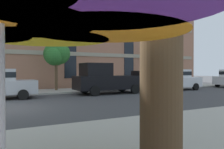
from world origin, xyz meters
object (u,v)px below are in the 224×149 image
object	(u,v)px
street_tree_right	(169,51)
sedan_white	(176,79)
pickup_black	(107,80)
street_tree_middle	(57,54)

from	to	relation	value
street_tree_right	sedan_white	bearing A→B (deg)	-124.18
pickup_black	street_tree_right	distance (m)	10.15
street_tree_middle	street_tree_right	xyz separation A→B (m)	(11.80, 0.21, 0.71)
pickup_black	street_tree_middle	distance (m)	4.82
pickup_black	street_tree_middle	world-z (taller)	street_tree_middle
pickup_black	sedan_white	xyz separation A→B (m)	(6.59, -0.00, -0.08)
street_tree_middle	street_tree_right	distance (m)	11.82
sedan_white	street_tree_middle	bearing A→B (deg)	159.68
pickup_black	sedan_white	world-z (taller)	pickup_black
street_tree_middle	street_tree_right	world-z (taller)	street_tree_right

